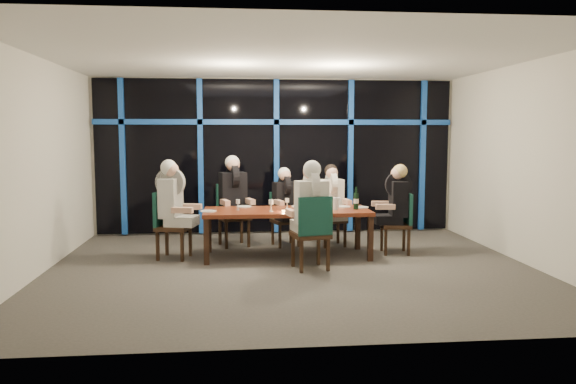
% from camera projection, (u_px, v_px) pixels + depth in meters
% --- Properties ---
extents(room, '(7.04, 7.00, 3.02)m').
position_uv_depth(room, '(292.00, 128.00, 7.90)').
color(room, '#514D48').
rests_on(room, ground).
extents(window_wall, '(6.86, 0.43, 2.94)m').
position_uv_depth(window_wall, '(277.00, 154.00, 10.85)').
color(window_wall, black).
rests_on(window_wall, ground).
extents(dining_table, '(2.60, 1.00, 0.75)m').
position_uv_depth(dining_table, '(287.00, 214.00, 8.83)').
color(dining_table, maroon).
rests_on(dining_table, ground).
extents(chair_far_left, '(0.62, 0.62, 1.07)m').
position_uv_depth(chair_far_left, '(232.00, 211.00, 9.77)').
color(chair_far_left, black).
rests_on(chair_far_left, ground).
extents(chair_far_mid, '(0.54, 0.54, 0.93)m').
position_uv_depth(chair_far_mid, '(284.00, 216.00, 9.78)').
color(chair_far_mid, black).
rests_on(chair_far_mid, ground).
extents(chair_far_right, '(0.51, 0.51, 0.97)m').
position_uv_depth(chair_far_right, '(330.00, 214.00, 9.77)').
color(chair_far_right, black).
rests_on(chair_far_right, ground).
extents(chair_end_left, '(0.59, 0.59, 1.05)m').
position_uv_depth(chair_end_left, '(168.00, 221.00, 8.72)').
color(chair_end_left, black).
rests_on(chair_end_left, ground).
extents(chair_end_right, '(0.50, 0.50, 0.99)m').
position_uv_depth(chair_end_right, '(401.00, 220.00, 9.08)').
color(chair_end_right, black).
rests_on(chair_end_right, ground).
extents(chair_near_mid, '(0.58, 0.58, 1.07)m').
position_uv_depth(chair_near_mid, '(312.00, 229.00, 7.94)').
color(chair_near_mid, black).
rests_on(chair_near_mid, ground).
extents(diner_far_left, '(0.63, 0.73, 1.04)m').
position_uv_depth(diner_far_left, '(234.00, 187.00, 9.64)').
color(diner_far_left, black).
rests_on(diner_far_left, ground).
extents(diner_far_mid, '(0.54, 0.63, 0.90)m').
position_uv_depth(diner_far_mid, '(285.00, 195.00, 9.67)').
color(diner_far_mid, black).
rests_on(diner_far_mid, ground).
extents(diner_far_right, '(0.52, 0.63, 0.94)m').
position_uv_depth(diner_far_right, '(332.00, 193.00, 9.65)').
color(diner_far_right, silver).
rests_on(diner_far_right, ground).
extents(diner_end_left, '(0.71, 0.60, 1.02)m').
position_uv_depth(diner_end_left, '(173.00, 195.00, 8.66)').
color(diner_end_left, black).
rests_on(diner_end_left, ground).
extents(diner_end_right, '(0.64, 0.52, 0.96)m').
position_uv_depth(diner_end_right, '(396.00, 196.00, 9.04)').
color(diner_end_right, black).
rests_on(diner_end_right, ground).
extents(diner_near_mid, '(0.58, 0.71, 1.04)m').
position_uv_depth(diner_near_mid, '(311.00, 199.00, 7.99)').
color(diner_near_mid, silver).
rests_on(diner_near_mid, ground).
extents(plate_far_left, '(0.24, 0.24, 0.01)m').
position_uv_depth(plate_far_left, '(244.00, 206.00, 9.15)').
color(plate_far_left, white).
rests_on(plate_far_left, dining_table).
extents(plate_far_mid, '(0.24, 0.24, 0.01)m').
position_uv_depth(plate_far_mid, '(298.00, 206.00, 9.16)').
color(plate_far_mid, white).
rests_on(plate_far_mid, dining_table).
extents(plate_far_right, '(0.24, 0.24, 0.01)m').
position_uv_depth(plate_far_right, '(343.00, 207.00, 9.13)').
color(plate_far_right, white).
rests_on(plate_far_right, dining_table).
extents(plate_end_left, '(0.24, 0.24, 0.01)m').
position_uv_depth(plate_end_left, '(208.00, 211.00, 8.60)').
color(plate_end_left, white).
rests_on(plate_end_left, dining_table).
extents(plate_end_right, '(0.24, 0.24, 0.01)m').
position_uv_depth(plate_end_right, '(361.00, 207.00, 9.06)').
color(plate_end_right, white).
rests_on(plate_end_right, dining_table).
extents(plate_near_mid, '(0.24, 0.24, 0.01)m').
position_uv_depth(plate_near_mid, '(298.00, 212.00, 8.55)').
color(plate_near_mid, white).
rests_on(plate_near_mid, dining_table).
extents(wine_bottle, '(0.08, 0.08, 0.36)m').
position_uv_depth(wine_bottle, '(356.00, 201.00, 8.86)').
color(wine_bottle, black).
rests_on(wine_bottle, dining_table).
extents(water_pitcher, '(0.12, 0.11, 0.19)m').
position_uv_depth(water_pitcher, '(335.00, 204.00, 8.79)').
color(water_pitcher, silver).
rests_on(water_pitcher, dining_table).
extents(tea_light, '(0.04, 0.04, 0.03)m').
position_uv_depth(tea_light, '(283.00, 211.00, 8.56)').
color(tea_light, '#FFAF4C').
rests_on(tea_light, dining_table).
extents(wine_glass_a, '(0.07, 0.07, 0.19)m').
position_uv_depth(wine_glass_a, '(271.00, 203.00, 8.61)').
color(wine_glass_a, silver).
rests_on(wine_glass_a, dining_table).
extents(wine_glass_b, '(0.06, 0.06, 0.17)m').
position_uv_depth(wine_glass_b, '(287.00, 201.00, 8.94)').
color(wine_glass_b, silver).
rests_on(wine_glass_b, dining_table).
extents(wine_glass_c, '(0.06, 0.06, 0.16)m').
position_uv_depth(wine_glass_c, '(314.00, 203.00, 8.72)').
color(wine_glass_c, white).
rests_on(wine_glass_c, dining_table).
extents(wine_glass_d, '(0.06, 0.06, 0.17)m').
position_uv_depth(wine_glass_d, '(238.00, 202.00, 8.77)').
color(wine_glass_d, silver).
rests_on(wine_glass_d, dining_table).
extents(wine_glass_e, '(0.06, 0.06, 0.16)m').
position_uv_depth(wine_glass_e, '(339.00, 200.00, 9.10)').
color(wine_glass_e, silver).
rests_on(wine_glass_e, dining_table).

